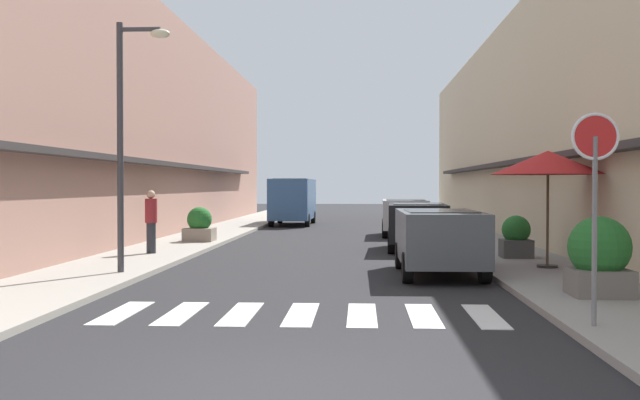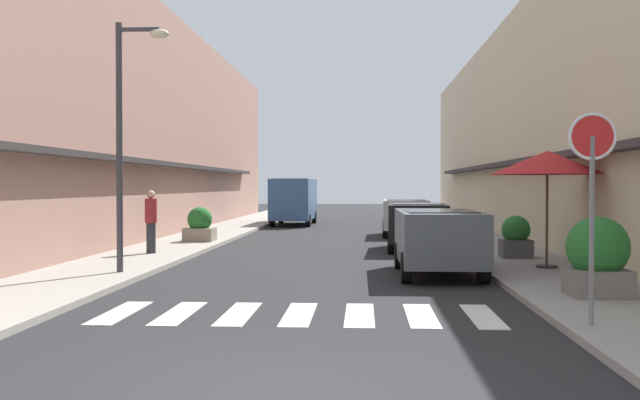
{
  "view_description": "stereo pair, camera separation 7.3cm",
  "coord_description": "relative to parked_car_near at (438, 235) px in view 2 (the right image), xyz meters",
  "views": [
    {
      "loc": [
        0.93,
        -7.38,
        2.03
      ],
      "look_at": [
        -0.35,
        16.25,
        1.57
      ],
      "focal_mm": 42.5,
      "sensor_mm": 36.0,
      "label": 1
    },
    {
      "loc": [
        1.0,
        -7.37,
        2.03
      ],
      "look_at": [
        -0.35,
        16.25,
        1.57
      ],
      "focal_mm": 42.5,
      "sensor_mm": 36.0,
      "label": 2
    }
  ],
  "objects": [
    {
      "name": "parked_car_far",
      "position": [
        0.0,
        13.23,
        -0.0
      ],
      "size": [
        1.89,
        3.99,
        1.47
      ],
      "color": "silver",
      "rests_on": "ground_plane"
    },
    {
      "name": "crosswalk",
      "position": [
        -2.69,
        -5.29,
        -0.92
      ],
      "size": [
        6.15,
        2.2,
        0.01
      ],
      "color": "silver",
      "rests_on": "ground_plane"
    },
    {
      "name": "cafe_umbrella",
      "position": [
        2.57,
        0.72,
        1.62
      ],
      "size": [
        2.61,
        2.61,
        2.71
      ],
      "color": "#262626",
      "rests_on": "sidewalk_right"
    },
    {
      "name": "planter_corner",
      "position": [
        2.36,
        -3.79,
        -0.13
      ],
      "size": [
        1.07,
        1.07,
        1.37
      ],
      "color": "slate",
      "rests_on": "sidewalk_right"
    },
    {
      "name": "delivery_van",
      "position": [
        -5.23,
        21.54,
        0.48
      ],
      "size": [
        2.08,
        5.43,
        2.37
      ],
      "color": "#33598C",
      "rests_on": "ground_plane"
    },
    {
      "name": "building_row_left",
      "position": [
        -11.55,
        12.02,
        3.46
      ],
      "size": [
        5.5,
        47.42,
        8.76
      ],
      "color": "#A87A6B",
      "rests_on": "ground_plane"
    },
    {
      "name": "pedestrian_walking_near",
      "position": [
        -7.64,
        3.88,
        0.13
      ],
      "size": [
        0.34,
        0.34,
        1.77
      ],
      "rotation": [
        0.0,
        0.0,
        2.26
      ],
      "color": "#282B33",
      "rests_on": "sidewalk_left"
    },
    {
      "name": "planter_far",
      "position": [
        -7.28,
        8.55,
        -0.28
      ],
      "size": [
        1.0,
        1.0,
        1.17
      ],
      "color": "gray",
      "rests_on": "sidewalk_left"
    },
    {
      "name": "parked_car_mid",
      "position": [
        0.0,
        6.61,
        -0.0
      ],
      "size": [
        1.95,
        3.98,
        1.47
      ],
      "color": "black",
      "rests_on": "ground_plane"
    },
    {
      "name": "street_lamp",
      "position": [
        -6.85,
        -0.71,
        2.53
      ],
      "size": [
        1.19,
        0.28,
        5.47
      ],
      "color": "#38383D",
      "rests_on": "sidewalk_left"
    },
    {
      "name": "round_street_sign",
      "position": [
        1.4,
        -6.65,
        1.42
      ],
      "size": [
        0.65,
        0.07,
        2.89
      ],
      "color": "slate",
      "rests_on": "sidewalk_right"
    },
    {
      "name": "sidewalk_right",
      "position": [
        2.36,
        10.5,
        -0.86
      ],
      "size": [
        2.62,
        70.65,
        0.12
      ],
      "primitive_type": "cube",
      "color": "gray",
      "rests_on": "ground_plane"
    },
    {
      "name": "parked_car_near",
      "position": [
        0.0,
        0.0,
        0.0
      ],
      "size": [
        1.83,
        4.15,
        1.47
      ],
      "color": "#4C5156",
      "rests_on": "ground_plane"
    },
    {
      "name": "ground_plane",
      "position": [
        -2.69,
        10.5,
        -0.92
      ],
      "size": [
        111.02,
        111.02,
        0.0
      ],
      "primitive_type": "plane",
      "color": "#232326"
    },
    {
      "name": "building_row_right",
      "position": [
        6.17,
        12.02,
        3.25
      ],
      "size": [
        5.5,
        47.42,
        8.35
      ],
      "color": "beige",
      "rests_on": "ground_plane"
    },
    {
      "name": "sidewalk_left",
      "position": [
        -7.74,
        10.5,
        -0.86
      ],
      "size": [
        2.62,
        70.65,
        0.12
      ],
      "primitive_type": "cube",
      "color": "#9E998E",
      "rests_on": "ground_plane"
    },
    {
      "name": "planter_midblock",
      "position": [
        2.34,
        3.15,
        -0.27
      ],
      "size": [
        0.79,
        0.79,
        1.11
      ],
      "color": "#4C4C4C",
      "rests_on": "sidewalk_right"
    }
  ]
}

